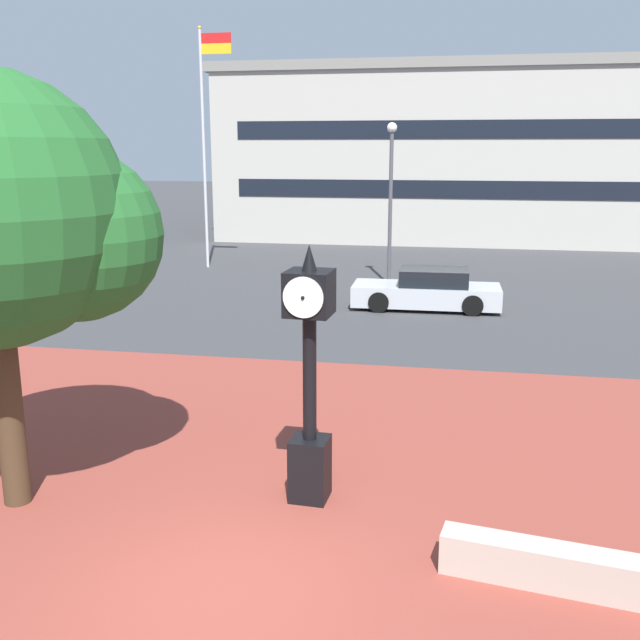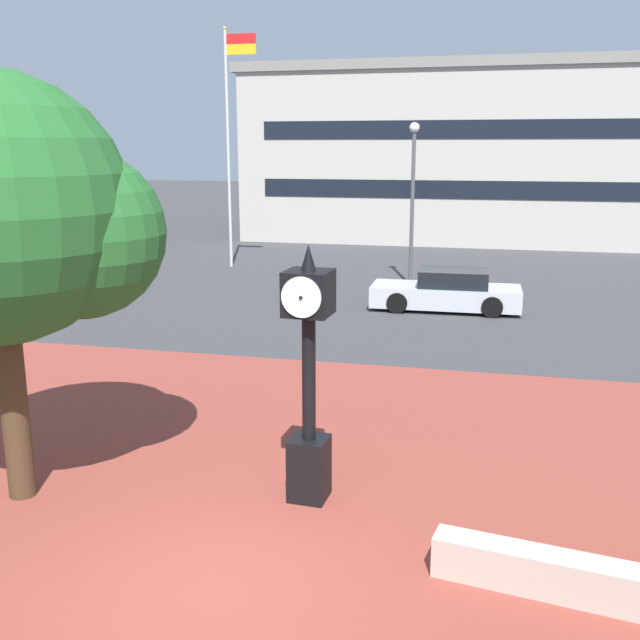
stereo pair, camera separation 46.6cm
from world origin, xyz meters
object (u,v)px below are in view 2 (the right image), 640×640
car_street_mid (447,292)px  street_clock (309,381)px  car_street_near (26,275)px  street_lamp_post (413,186)px  civic_building (522,153)px  plaza_tree (13,216)px  flagpole_primary (230,135)px

car_street_mid → street_clock: bearing=174.1°
street_clock → car_street_mid: (1.12, 13.25, -1.22)m
car_street_near → street_lamp_post: street_lamp_post is taller
civic_building → street_lamp_post: size_ratio=5.16×
car_street_near → civic_building: (17.42, 22.93, 4.07)m
street_clock → plaza_tree: (-3.91, -0.77, 2.28)m
civic_building → street_lamp_post: 19.13m
street_clock → car_street_near: 18.80m
car_street_near → car_street_mid: bearing=-91.5°
street_clock → street_lamp_post: street_lamp_post is taller
flagpole_primary → street_lamp_post: 8.50m
civic_building → car_street_mid: bearing=-96.8°
street_clock → civic_building: civic_building is taller
car_street_mid → flagpole_primary: bearing=54.1°
street_clock → plaza_tree: 4.59m
plaza_tree → car_street_near: (-9.69, 13.69, -3.50)m
flagpole_primary → civic_building: bearing=52.7°
flagpole_primary → street_lamp_post: flagpole_primary is taller
car_street_mid → civic_building: bearing=-7.8°
plaza_tree → street_lamp_post: (3.43, 18.01, -0.44)m
car_street_near → car_street_mid: same height
street_clock → flagpole_primary: size_ratio=0.38×
flagpole_primary → civic_building: 20.11m
plaza_tree → car_street_mid: plaza_tree is taller
plaza_tree → car_street_near: 17.13m
flagpole_primary → street_clock: bearing=-67.2°
car_street_near → flagpole_primary: 9.98m
car_street_near → car_street_mid: 14.73m
street_lamp_post → car_street_near: bearing=-161.8°
flagpole_primary → street_lamp_post: bearing=-18.4°
car_street_near → street_lamp_post: (13.12, 4.32, 3.06)m
street_clock → plaza_tree: plaza_tree is taller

